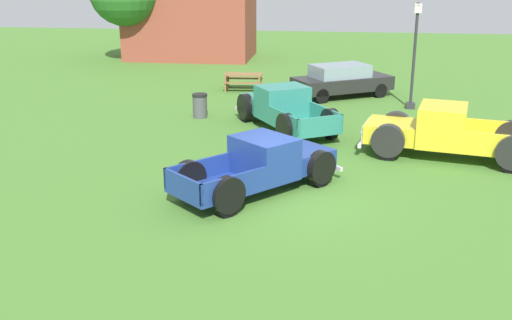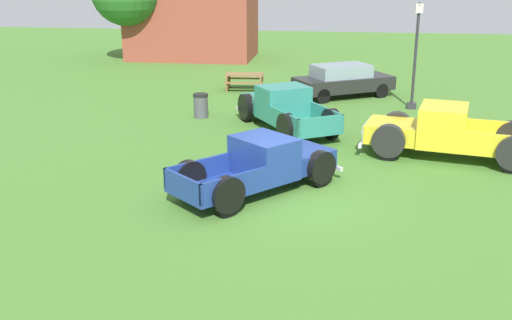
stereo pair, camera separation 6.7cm
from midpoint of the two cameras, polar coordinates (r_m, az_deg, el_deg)
ground_plane at (r=16.12m, az=2.59°, el=-3.43°), size 80.00×80.00×0.00m
pickup_truck_foreground at (r=16.41m, az=0.81°, el=-0.42°), size 4.46×4.70×1.47m
pickup_truck_behind_left at (r=20.02m, az=16.55°, el=2.47°), size 5.66×3.06×1.64m
pickup_truck_behind_right at (r=22.63m, az=2.29°, el=4.87°), size 4.23×5.32×1.57m
sedan_distant_a at (r=28.17m, az=7.88°, el=7.37°), size 4.72×3.83×1.48m
lamp_post_near at (r=26.21m, az=14.42°, el=9.53°), size 0.36×0.36×4.35m
picnic_table at (r=29.54m, az=-1.25°, el=7.47°), size 1.90×1.60×0.78m
trash_can at (r=24.28m, az=-5.31°, el=5.05°), size 0.59×0.59×0.95m
brick_pavilion at (r=39.92m, az=-6.08°, el=12.22°), size 7.66×5.05×3.89m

